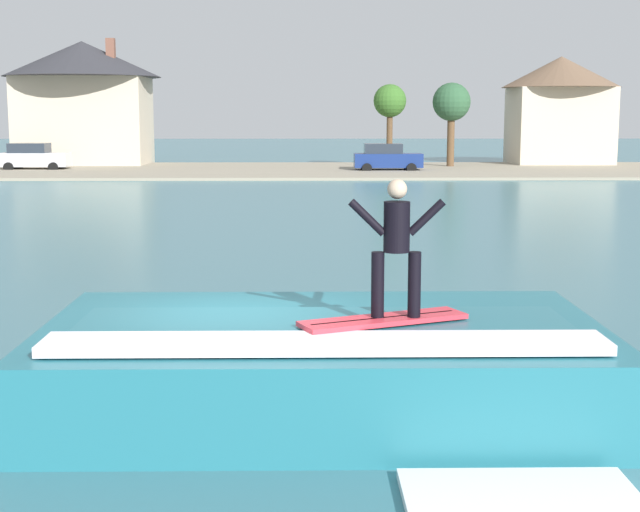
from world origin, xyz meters
name	(u,v)px	position (x,y,z in m)	size (l,w,h in m)	color
ground_plane	(238,399)	(0.00, 0.00, 0.00)	(260.00, 260.00, 0.00)	#396B77
wave_crest	(323,364)	(1.13, -0.46, 0.60)	(7.13, 4.28, 1.27)	#226977
surfboard	(384,320)	(1.86, -1.00, 1.30)	(2.15, 1.31, 0.06)	#D8333F
surfer	(397,241)	(2.01, -0.97, 2.28)	(1.18, 0.32, 1.69)	black
shoreline_bank	(292,170)	(0.00, 49.39, 0.08)	(120.00, 16.99, 0.16)	gray
car_near_shore	(34,157)	(-17.18, 49.88, 0.95)	(4.48, 2.23, 1.86)	silver
car_far_shore	(387,158)	(6.18, 48.44, 0.95)	(4.42, 2.10, 1.86)	navy
house_with_chimney	(83,92)	(-15.20, 56.11, 5.32)	(11.23, 11.23, 9.07)	beige
house_gabled_white	(560,104)	(19.53, 56.38, 4.51)	(8.57, 8.57, 7.91)	beige
tree_tall_bare	(451,104)	(10.97, 52.57, 4.46)	(2.63, 2.63, 5.91)	brown
tree_short_bushy	(390,103)	(6.80, 53.61, 4.53)	(2.30, 2.30, 5.83)	brown
whitewater_patch	(523,500)	(3.04, -3.47, 0.05)	(2.34, 1.43, 0.10)	white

